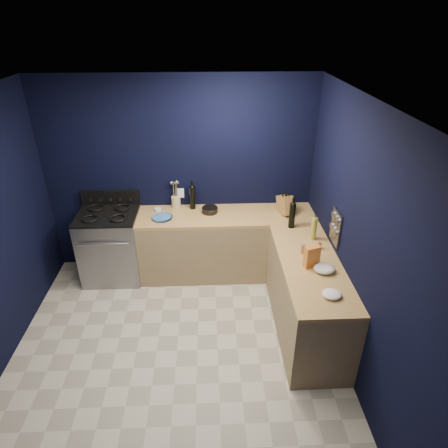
{
  "coord_description": "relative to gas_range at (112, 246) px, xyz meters",
  "views": [
    {
      "loc": [
        0.38,
        -3.03,
        3.23
      ],
      "look_at": [
        0.55,
        1.0,
        1.0
      ],
      "focal_mm": 31.14,
      "sensor_mm": 36.0,
      "label": 1
    }
  ],
  "objects": [
    {
      "name": "oven_door",
      "position": [
        0.0,
        -0.32,
        -0.01
      ],
      "size": [
        0.59,
        0.02,
        0.42
      ],
      "primitive_type": "cube",
      "color": "black",
      "rests_on": "gas_range"
    },
    {
      "name": "wall_back",
      "position": [
        0.93,
        0.34,
        0.84
      ],
      "size": [
        3.5,
        0.02,
        2.6
      ],
      "primitive_type": "cube",
      "color": "black",
      "rests_on": "ground"
    },
    {
      "name": "ceiling",
      "position": [
        0.93,
        -1.42,
        2.15
      ],
      "size": [
        3.5,
        3.5,
        0.02
      ],
      "primitive_type": "cube",
      "color": "silver",
      "rests_on": "ground"
    },
    {
      "name": "spice_jar_far",
      "position": [
        2.52,
        -0.85,
        0.49
      ],
      "size": [
        0.06,
        0.06,
        0.09
      ],
      "primitive_type": "cylinder",
      "rotation": [
        0.0,
        0.0,
        0.24
      ],
      "color": "olive",
      "rests_on": "top_right"
    },
    {
      "name": "wall_front",
      "position": [
        0.93,
        -3.18,
        0.84
      ],
      "size": [
        3.5,
        0.02,
        2.6
      ],
      "primitive_type": "cube",
      "color": "black",
      "rests_on": "ground"
    },
    {
      "name": "wine_bottle_back",
      "position": [
        1.09,
        0.22,
        0.6
      ],
      "size": [
        0.09,
        0.09,
        0.31
      ],
      "primitive_type": "cylinder",
      "rotation": [
        0.0,
        0.0,
        -0.24
      ],
      "color": "black",
      "rests_on": "top_back"
    },
    {
      "name": "cab_back",
      "position": [
        1.53,
        0.02,
        -0.03
      ],
      "size": [
        2.3,
        0.63,
        0.86
      ],
      "primitive_type": "cube",
      "color": "#947C56",
      "rests_on": "floor"
    },
    {
      "name": "wall_outlet",
      "position": [
        0.93,
        0.32,
        0.62
      ],
      "size": [
        0.09,
        0.02,
        0.13
      ],
      "primitive_type": "cube",
      "color": "white",
      "rests_on": "wall_back"
    },
    {
      "name": "utensil_crock",
      "position": [
        0.87,
        0.27,
        0.52
      ],
      "size": [
        0.16,
        0.16,
        0.15
      ],
      "primitive_type": "cylinder",
      "rotation": [
        0.0,
        0.0,
        0.36
      ],
      "color": "beige",
      "rests_on": "top_back"
    },
    {
      "name": "floor",
      "position": [
        0.93,
        -1.42,
        -0.47
      ],
      "size": [
        3.5,
        3.5,
        0.02
      ],
      "primitive_type": "cube",
      "color": "#BCB6A4",
      "rests_on": "ground"
    },
    {
      "name": "crouton_bag",
      "position": [
        2.35,
        -1.18,
        0.56
      ],
      "size": [
        0.18,
        0.12,
        0.24
      ],
      "primitive_type": "cube",
      "rotation": [
        0.0,
        0.0,
        0.34
      ],
      "color": "#C74F2D",
      "rests_on": "top_right"
    },
    {
      "name": "wall_right",
      "position": [
        2.69,
        -1.42,
        0.84
      ],
      "size": [
        0.02,
        3.5,
        2.6
      ],
      "primitive_type": "cube",
      "color": "black",
      "rests_on": "ground"
    },
    {
      "name": "towel_front",
      "position": [
        2.46,
        -1.28,
        0.48
      ],
      "size": [
        0.24,
        0.21,
        0.08
      ],
      "primitive_type": "ellipsoid",
      "rotation": [
        0.0,
        0.0,
        -0.12
      ],
      "color": "white",
      "rests_on": "top_right"
    },
    {
      "name": "backguard",
      "position": [
        0.0,
        0.3,
        0.58
      ],
      "size": [
        0.76,
        0.06,
        0.2
      ],
      "primitive_type": "cube",
      "color": "black",
      "rests_on": "gas_range"
    },
    {
      "name": "ramekin",
      "position": [
        0.63,
        0.16,
        0.46
      ],
      "size": [
        0.12,
        0.12,
        0.04
      ],
      "primitive_type": "cylinder",
      "rotation": [
        0.0,
        0.0,
        -0.38
      ],
      "color": "white",
      "rests_on": "top_back"
    },
    {
      "name": "cooktop",
      "position": [
        0.0,
        0.0,
        0.48
      ],
      "size": [
        0.76,
        0.66,
        0.03
      ],
      "primitive_type": "cube",
      "color": "black",
      "rests_on": "gas_range"
    },
    {
      "name": "lemon_basket",
      "position": [
        1.32,
        0.08,
        0.48
      ],
      "size": [
        0.24,
        0.24,
        0.08
      ],
      "primitive_type": "cylinder",
      "rotation": [
        0.0,
        0.0,
        0.22
      ],
      "color": "black",
      "rests_on": "top_back"
    },
    {
      "name": "spice_jar_near",
      "position": [
        2.32,
        -0.93,
        0.49
      ],
      "size": [
        0.07,
        0.07,
        0.11
      ],
      "primitive_type": "cylinder",
      "rotation": [
        0.0,
        0.0,
        -0.38
      ],
      "color": "olive",
      "rests_on": "top_right"
    },
    {
      "name": "knife_block",
      "position": [
        2.29,
        0.02,
        0.56
      ],
      "size": [
        0.22,
        0.31,
        0.3
      ],
      "primitive_type": "cube",
      "rotation": [
        -0.31,
        0.0,
        0.34
      ],
      "color": "olive",
      "rests_on": "top_back"
    },
    {
      "name": "top_right",
      "position": [
        2.37,
        -1.13,
        0.42
      ],
      "size": [
        0.63,
        1.67,
        0.04
      ],
      "primitive_type": "cube",
      "color": "olive",
      "rests_on": "cab_right"
    },
    {
      "name": "wine_bottle_right",
      "position": [
        2.3,
        -0.35,
        0.6
      ],
      "size": [
        0.1,
        0.1,
        0.31
      ],
      "primitive_type": "cylinder",
      "rotation": [
        0.0,
        0.0,
        0.43
      ],
      "color": "black",
      "rests_on": "top_right"
    },
    {
      "name": "oil_bottle",
      "position": [
        2.5,
        -0.64,
        0.58
      ],
      "size": [
        0.08,
        0.08,
        0.28
      ],
      "primitive_type": "cylinder",
      "rotation": [
        0.0,
        0.0,
        0.37
      ],
      "color": "#959D33",
      "rests_on": "top_right"
    },
    {
      "name": "top_back",
      "position": [
        1.53,
        0.02,
        0.42
      ],
      "size": [
        2.3,
        0.63,
        0.04
      ],
      "primitive_type": "cube",
      "color": "olive",
      "rests_on": "cab_back"
    },
    {
      "name": "spice_panel",
      "position": [
        2.67,
        -0.87,
        0.72
      ],
      "size": [
        0.02,
        0.28,
        0.38
      ],
      "primitive_type": "cube",
      "color": "gray",
      "rests_on": "wall_right"
    },
    {
      "name": "plate_stack",
      "position": [
        0.7,
        -0.06,
        0.46
      ],
      "size": [
        0.3,
        0.3,
        0.03
      ],
      "primitive_type": "cylinder",
      "rotation": [
        0.0,
        0.0,
        0.27
      ],
      "color": "#3068AA",
      "rests_on": "top_back"
    },
    {
      "name": "cab_right",
      "position": [
        2.37,
        -1.13,
        -0.03
      ],
      "size": [
        0.63,
        1.67,
        0.86
      ],
      "primitive_type": "cube",
      "color": "#947C56",
      "rests_on": "floor"
    },
    {
      "name": "gas_range",
      "position": [
        0.0,
        0.0,
        0.0
      ],
      "size": [
        0.76,
        0.66,
        0.92
      ],
      "primitive_type": "cube",
      "color": "gray",
      "rests_on": "floor"
    },
    {
      "name": "towel_end",
      "position": [
        2.42,
        -1.67,
        0.47
      ],
      "size": [
        0.19,
        0.17,
        0.05
      ],
      "primitive_type": "ellipsoid",
      "rotation": [
        0.0,
        0.0,
        0.05
      ],
      "color": "white",
      "rests_on": "top_right"
    }
  ]
}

